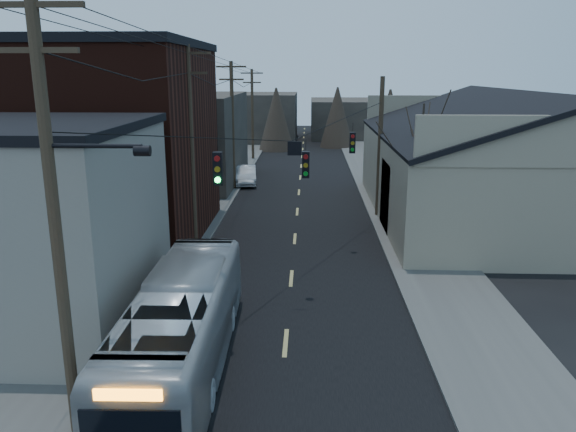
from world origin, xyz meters
name	(u,v)px	position (x,y,z in m)	size (l,w,h in m)	color
road_surface	(298,198)	(0.00, 30.00, 0.01)	(9.00, 110.00, 0.02)	black
sidewalk_left	(208,197)	(-6.50, 30.00, 0.06)	(4.00, 110.00, 0.12)	#474744
sidewalk_right	(390,198)	(6.50, 30.00, 0.06)	(4.00, 110.00, 0.12)	#474744
building_clapboard	(23,231)	(-9.00, 9.00, 3.50)	(8.00, 8.00, 7.00)	gray
building_brick	(105,146)	(-10.00, 20.00, 5.00)	(10.00, 12.00, 10.00)	black
building_left_far	(182,139)	(-9.50, 36.00, 3.50)	(9.00, 14.00, 7.00)	#302B27
warehouse	(511,175)	(13.00, 25.00, 2.70)	(16.16, 20.60, 7.73)	gray
building_far_left	(258,117)	(-6.00, 65.00, 3.00)	(10.00, 12.00, 6.00)	#302B27
building_far_right	(354,118)	(7.00, 70.00, 2.50)	(12.00, 14.00, 5.00)	#302B27
bare_tree	(420,174)	(6.50, 20.00, 3.60)	(0.40, 0.40, 7.20)	black
utility_lines	(244,138)	(-3.11, 24.14, 4.95)	(11.24, 45.28, 10.50)	#382B1E
bus	(182,327)	(-3.00, 6.11, 1.45)	(2.44, 10.43, 2.91)	#A1A8AD
parked_car	(246,175)	(-4.30, 34.99, 0.74)	(1.56, 4.48, 1.48)	#ADB0B5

